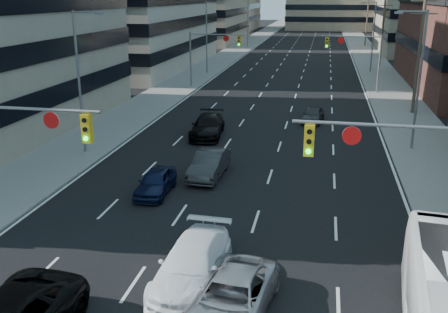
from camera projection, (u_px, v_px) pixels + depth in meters
road_surface at (309, 33)px, 133.17m from camera, size 18.00×300.00×0.02m
sidewalk_left at (266, 32)px, 135.29m from camera, size 5.00×300.00×0.15m
sidewalk_right at (353, 33)px, 131.02m from camera, size 5.00×300.00×0.15m
office_left_far at (193, 3)px, 107.18m from camera, size 20.00×30.00×16.00m
office_right_far at (447, 12)px, 87.20m from camera, size 22.00×28.00×14.00m
bg_block_right at (439, 10)px, 125.37m from camera, size 22.00×22.00×12.00m
signal_near_left at (9, 145)px, 19.47m from camera, size 6.59×0.33×6.00m
signal_near_right at (409, 169)px, 16.70m from camera, size 6.59×0.33×6.00m
signal_far_left at (211, 48)px, 54.01m from camera, size 6.09×0.33×6.00m
signal_far_right at (357, 52)px, 51.16m from camera, size 6.09×0.33×6.00m
utility_pole_block at (420, 46)px, 41.48m from camera, size 2.20×0.28×11.00m
utility_pole_midblock at (383, 25)px, 69.45m from camera, size 2.20×0.28×11.00m
utility_pole_distant at (367, 16)px, 97.42m from camera, size 2.20×0.28×11.00m
streetlight_left_near at (81, 76)px, 30.97m from camera, size 2.03×0.22×9.00m
streetlight_left_mid at (208, 34)px, 63.60m from camera, size 2.03×0.22×9.00m
streetlight_left_far at (249, 20)px, 96.23m from camera, size 2.03×0.22×9.00m
streetlight_right_near at (417, 74)px, 31.79m from camera, size 2.03×0.22×9.00m
streetlight_right_far at (372, 34)px, 64.42m from camera, size 2.03×0.22×9.00m
white_van at (192, 264)px, 17.79m from camera, size 2.30×5.27×1.51m
silver_suv at (231, 298)px, 15.88m from camera, size 2.83×5.21×1.39m
sedan_blue at (156, 182)px, 25.85m from camera, size 1.59×3.80×1.29m
sedan_grey_center at (209, 164)px, 28.28m from camera, size 1.72×4.51×1.47m
sedan_black_far at (207, 126)px, 36.31m from camera, size 2.60×5.45×1.53m
sedan_grey_right at (313, 115)px, 40.36m from camera, size 1.97×3.87×1.26m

